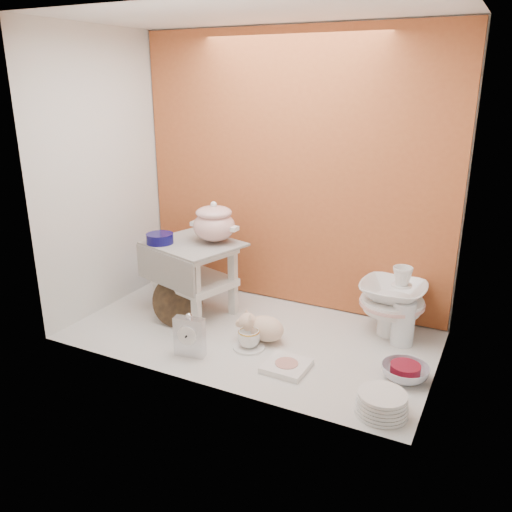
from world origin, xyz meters
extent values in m
plane|color=silver|center=(0.00, 0.00, 0.00)|extent=(1.80, 1.80, 0.00)
cube|color=#B2582C|center=(0.00, 0.50, 0.75)|extent=(1.80, 0.06, 1.50)
cube|color=silver|center=(-0.90, 0.00, 0.75)|extent=(0.06, 1.00, 1.50)
cube|color=silver|center=(0.90, 0.00, 0.75)|extent=(0.06, 1.00, 1.50)
cube|color=white|center=(0.00, 0.00, 1.50)|extent=(1.80, 1.00, 0.06)
cylinder|color=#0C094A|center=(-0.55, 0.01, 0.43)|extent=(0.17, 0.17, 0.05)
imported|color=silver|center=(-0.62, 0.27, 0.14)|extent=(0.28, 0.28, 0.28)
cube|color=silver|center=(-0.16, -0.32, 0.11)|extent=(0.15, 0.07, 0.21)
ellipsoid|color=beige|center=(0.10, -0.03, 0.07)|extent=(0.24, 0.17, 0.14)
cylinder|color=white|center=(0.06, -0.13, 0.01)|extent=(0.16, 0.16, 0.01)
imported|color=white|center=(0.06, -0.13, 0.05)|extent=(0.13, 0.13, 0.09)
cube|color=white|center=(0.30, -0.22, 0.01)|extent=(0.19, 0.19, 0.03)
cylinder|color=white|center=(0.76, -0.36, 0.04)|extent=(0.28, 0.28, 0.09)
imported|color=silver|center=(0.79, -0.07, 0.03)|extent=(0.26, 0.26, 0.06)
cylinder|color=silver|center=(0.71, 0.25, 0.11)|extent=(0.13, 0.13, 0.22)
camera|label=1|loc=(1.10, -2.13, 1.24)|focal=36.80mm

